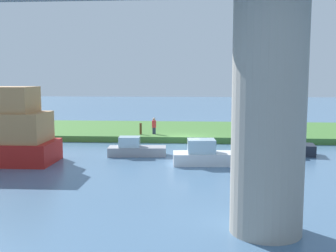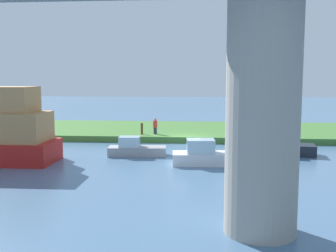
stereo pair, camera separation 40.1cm
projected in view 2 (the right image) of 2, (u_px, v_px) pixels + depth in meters
The scene contains 8 objects.
ground_plane at pixel (185, 143), 32.76m from camera, with size 160.00×160.00×0.00m, color #4C7093.
grassy_bank at pixel (188, 131), 38.67m from camera, with size 80.00×12.00×0.50m, color #427533.
bridge_pylon at pixel (263, 114), 13.47m from camera, with size 2.45×2.45×8.19m, color #9E998E.
person_on_bank at pixel (155, 126), 34.57m from camera, with size 0.43×0.43×1.39m.
mooring_post at pixel (142, 129), 34.37m from camera, with size 0.20×0.20×0.96m, color brown.
motorboat_white at pixel (135, 149), 27.65m from camera, with size 4.00×1.71×1.30m.
houseboat_blue at pixel (276, 146), 28.00m from camera, with size 4.95×2.23×1.60m.
riverboat_paddlewheel at pixel (208, 155), 24.80m from camera, with size 4.76×2.02×1.55m.
Camera 2 is at (-1.57, 32.36, 5.28)m, focal length 43.45 mm.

